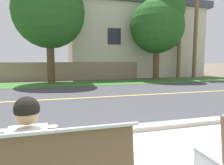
# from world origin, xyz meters

# --- Properties ---
(ground_plane) EXTENTS (140.00, 140.00, 0.00)m
(ground_plane) POSITION_xyz_m (0.00, 8.00, 0.00)
(ground_plane) COLOR #665B4C
(curb_edge) EXTENTS (44.00, 0.30, 0.11)m
(curb_edge) POSITION_xyz_m (0.00, 2.35, 0.06)
(curb_edge) COLOR #ADA89E
(curb_edge) RESTS_ON ground_plane
(street_asphalt) EXTENTS (52.00, 8.00, 0.01)m
(street_asphalt) POSITION_xyz_m (0.00, 6.50, 0.00)
(street_asphalt) COLOR #424247
(street_asphalt) RESTS_ON ground_plane
(road_centre_line) EXTENTS (48.00, 0.14, 0.01)m
(road_centre_line) POSITION_xyz_m (0.00, 6.50, 0.01)
(road_centre_line) COLOR #E0CC4C
(road_centre_line) RESTS_ON ground_plane
(far_verge_grass) EXTENTS (48.00, 2.80, 0.02)m
(far_verge_grass) POSITION_xyz_m (0.00, 11.66, 0.01)
(far_verge_grass) COLOR #38702D
(far_verge_grass) RESTS_ON ground_plane
(seated_person_white) EXTENTS (0.52, 0.68, 1.25)m
(seated_person_white) POSITION_xyz_m (-1.45, 0.31, 0.68)
(seated_person_white) COLOR black
(seated_person_white) RESTS_ON ground_plane
(shade_tree_far_left) EXTENTS (4.65, 4.65, 7.67)m
(shade_tree_far_left) POSITION_xyz_m (-1.32, 12.29, 4.99)
(shade_tree_far_left) COLOR brown
(shade_tree_far_left) RESTS_ON ground_plane
(shade_tree_left) EXTENTS (4.17, 4.17, 6.89)m
(shade_tree_left) POSITION_xyz_m (6.65, 12.62, 4.47)
(shade_tree_left) COLOR brown
(shade_tree_left) RESTS_ON ground_plane
(garden_wall) EXTENTS (13.00, 0.36, 1.40)m
(garden_wall) POSITION_xyz_m (-1.00, 14.31, 0.70)
(garden_wall) COLOR gray
(garden_wall) RESTS_ON ground_plane
(house_across_street) EXTENTS (13.32, 6.91, 6.93)m
(house_across_street) POSITION_xyz_m (6.30, 17.51, 3.51)
(house_across_street) COLOR beige
(house_across_street) RESTS_ON ground_plane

